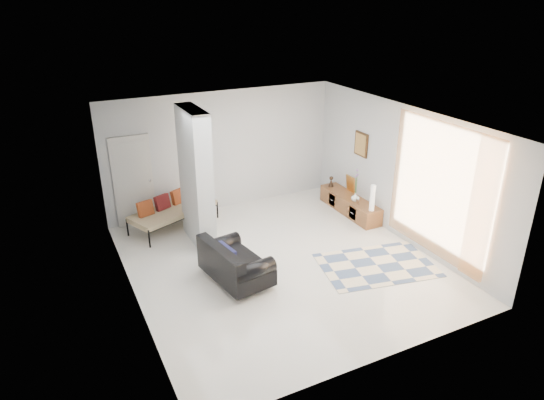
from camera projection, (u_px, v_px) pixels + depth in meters
name	position (u px, v px, depth m)	size (l,w,h in m)	color
floor	(281.00, 263.00, 9.35)	(6.00, 6.00, 0.00)	white
ceiling	(282.00, 120.00, 8.24)	(6.00, 6.00, 0.00)	white
wall_back	(222.00, 151.00, 11.26)	(6.00, 6.00, 0.00)	silver
wall_front	(387.00, 276.00, 6.33)	(6.00, 6.00, 0.00)	silver
wall_left	(128.00, 226.00, 7.68)	(6.00, 6.00, 0.00)	silver
wall_right	(401.00, 173.00, 9.92)	(6.00, 6.00, 0.00)	silver
partition_column	(196.00, 178.00, 9.67)	(0.35, 1.20, 2.80)	silver
hallway_door	(133.00, 181.00, 10.53)	(0.85, 0.06, 2.04)	silver
curtain	(439.00, 190.00, 8.92)	(2.55, 2.55, 0.00)	orange
wall_art	(361.00, 144.00, 10.91)	(0.04, 0.45, 0.55)	#3B2310
media_console	(350.00, 204.00, 11.41)	(0.45, 1.92, 0.80)	brown
loveseat	(233.00, 264.00, 8.62)	(1.04, 1.53, 0.76)	silver
daybed	(172.00, 210.00, 10.63)	(2.07, 1.47, 0.77)	black
area_rug	(377.00, 265.00, 9.26)	(2.13, 1.42, 0.01)	beige
cylinder_lamp	(372.00, 198.00, 10.52)	(0.11, 0.11, 0.58)	beige
bronze_figurine	(331.00, 181.00, 11.88)	(0.13, 0.13, 0.26)	#332116
vase	(355.00, 197.00, 11.06)	(0.19, 0.19, 0.20)	white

